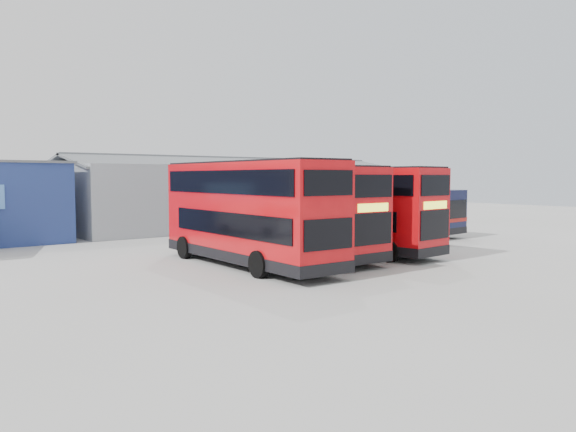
{
  "coord_description": "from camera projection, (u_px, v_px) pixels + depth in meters",
  "views": [
    {
      "loc": [
        -19.25,
        -21.49,
        4.14
      ],
      "look_at": [
        -1.12,
        1.38,
        2.1
      ],
      "focal_mm": 35.0,
      "sensor_mm": 36.0,
      "label": 1
    }
  ],
  "objects": [
    {
      "name": "double_decker_left",
      "position": [
        248.0,
        214.0,
        25.91
      ],
      "size": [
        3.24,
        11.59,
        4.86
      ],
      "rotation": [
        0.0,
        0.0,
        3.11
      ],
      "color": "red",
      "rests_on": "ground"
    },
    {
      "name": "maintenance_shed",
      "position": [
        238.0,
        194.0,
        49.43
      ],
      "size": [
        30.5,
        12.0,
        5.89
      ],
      "color": "#9BA1AA",
      "rests_on": "ground"
    },
    {
      "name": "single_decker_blue",
      "position": [
        383.0,
        211.0,
        41.18
      ],
      "size": [
        3.79,
        12.24,
        3.27
      ],
      "rotation": [
        0.0,
        0.0,
        3.23
      ],
      "color": "black",
      "rests_on": "ground"
    },
    {
      "name": "double_decker_right",
      "position": [
        349.0,
        210.0,
        30.7
      ],
      "size": [
        3.34,
        11.12,
        4.64
      ],
      "rotation": [
        0.0,
        0.0,
        0.06
      ],
      "color": "red",
      "rests_on": "ground"
    },
    {
      "name": "ground_plane",
      "position": [
        321.0,
        257.0,
        29.02
      ],
      "size": [
        120.0,
        120.0,
        0.0
      ],
      "primitive_type": "plane",
      "color": "#A2A19C",
      "rests_on": "ground"
    },
    {
      "name": "double_decker_centre",
      "position": [
        295.0,
        213.0,
        28.76
      ],
      "size": [
        2.9,
        11.03,
        4.65
      ],
      "rotation": [
        0.0,
        0.0,
        -0.01
      ],
      "color": "red",
      "rests_on": "ground"
    }
  ]
}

